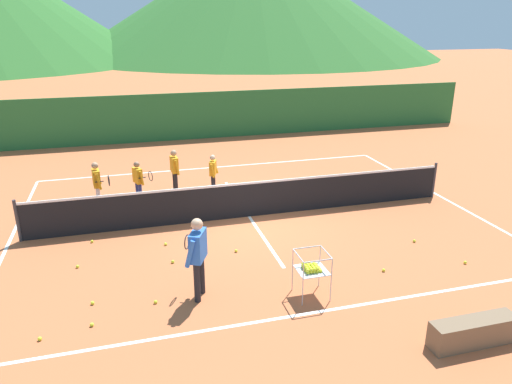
{
  "coord_description": "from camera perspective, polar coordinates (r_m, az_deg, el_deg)",
  "views": [
    {
      "loc": [
        -3.01,
        -11.53,
        5.03
      ],
      "look_at": [
        -0.19,
        -1.37,
        1.2
      ],
      "focal_mm": 33.75,
      "sensor_mm": 36.0,
      "label": 1
    }
  ],
  "objects": [
    {
      "name": "tennis_ball_9",
      "position": [
        9.67,
        -18.81,
        -12.33
      ],
      "size": [
        0.07,
        0.07,
        0.07
      ],
      "primitive_type": "sphere",
      "color": "yellow",
      "rests_on": "ground"
    },
    {
      "name": "ground_plane",
      "position": [
        12.93,
        -0.83,
        -2.91
      ],
      "size": [
        120.0,
        120.0,
        0.0
      ],
      "primitive_type": "plane",
      "color": "#BC6038"
    },
    {
      "name": "student_1",
      "position": [
        14.03,
        -13.77,
        1.6
      ],
      "size": [
        0.56,
        0.51,
        1.24
      ],
      "color": "navy",
      "rests_on": "ground"
    },
    {
      "name": "windscreen_fence",
      "position": [
        21.27,
        -7.21,
        8.93
      ],
      "size": [
        25.99,
        0.08,
        2.03
      ],
      "primitive_type": "cube",
      "color": "#286B33",
      "rests_on": "ground"
    },
    {
      "name": "line_baseline_near",
      "position": [
        9.04,
        6.93,
        -13.99
      ],
      "size": [
        11.81,
        0.08,
        0.01
      ],
      "primitive_type": "cube",
      "color": "white",
      "rests_on": "ground"
    },
    {
      "name": "student_0",
      "position": [
        13.85,
        -18.31,
        1.21
      ],
      "size": [
        0.48,
        0.62,
        1.36
      ],
      "color": "silver",
      "rests_on": "ground"
    },
    {
      "name": "line_service_center",
      "position": [
        12.93,
        -0.83,
        -2.9
      ],
      "size": [
        0.08,
        5.9,
        0.01
      ],
      "primitive_type": "cube",
      "color": "white",
      "rests_on": "ground"
    },
    {
      "name": "student_3",
      "position": [
        14.43,
        -5.11,
        2.55
      ],
      "size": [
        0.35,
        0.49,
        1.21
      ],
      "color": "black",
      "rests_on": "ground"
    },
    {
      "name": "line_sideline_east",
      "position": [
        15.42,
        20.91,
        -0.42
      ],
      "size": [
        0.08,
        9.33,
        0.01
      ],
      "primitive_type": "cube",
      "color": "white",
      "rests_on": "ground"
    },
    {
      "name": "tennis_ball_11",
      "position": [
        12.11,
        -18.86,
        -5.55
      ],
      "size": [
        0.07,
        0.07,
        0.07
      ],
      "primitive_type": "sphere",
      "color": "yellow",
      "rests_on": "ground"
    },
    {
      "name": "tennis_ball_7",
      "position": [
        10.58,
        14.89,
        -8.93
      ],
      "size": [
        0.07,
        0.07,
        0.07
      ],
      "primitive_type": "sphere",
      "color": "yellow",
      "rests_on": "ground"
    },
    {
      "name": "tennis_ball_1",
      "position": [
        11.05,
        -20.4,
        -8.27
      ],
      "size": [
        0.07,
        0.07,
        0.07
      ],
      "primitive_type": "sphere",
      "color": "yellow",
      "rests_on": "ground"
    },
    {
      "name": "tennis_ball_2",
      "position": [
        11.47,
        23.54,
        -7.66
      ],
      "size": [
        0.07,
        0.07,
        0.07
      ],
      "primitive_type": "sphere",
      "color": "yellow",
      "rests_on": "ground"
    },
    {
      "name": "instructor",
      "position": [
        9.01,
        -6.93,
        -6.94
      ],
      "size": [
        0.5,
        0.82,
        1.62
      ],
      "color": "black",
      "rests_on": "ground"
    },
    {
      "name": "tennis_ball_5",
      "position": [
        11.03,
        -2.37,
        -6.97
      ],
      "size": [
        0.07,
        0.07,
        0.07
      ],
      "primitive_type": "sphere",
      "color": "yellow",
      "rests_on": "ground"
    },
    {
      "name": "tennis_ball_8",
      "position": [
        9.04,
        -24.25,
        -15.58
      ],
      "size": [
        0.07,
        0.07,
        0.07
      ],
      "primitive_type": "sphere",
      "color": "yellow",
      "rests_on": "ground"
    },
    {
      "name": "tennis_ball_3",
      "position": [
        12.09,
        18.25,
        -5.52
      ],
      "size": [
        0.07,
        0.07,
        0.07
      ],
      "primitive_type": "sphere",
      "color": "yellow",
      "rests_on": "ground"
    },
    {
      "name": "tennis_ball_6",
      "position": [
        11.53,
        -10.66,
        -6.08
      ],
      "size": [
        0.07,
        0.07,
        0.07
      ],
      "primitive_type": "sphere",
      "color": "yellow",
      "rests_on": "ground"
    },
    {
      "name": "line_baseline_far",
      "position": [
        17.24,
        -4.81,
        2.95
      ],
      "size": [
        11.81,
        0.08,
        0.01
      ],
      "primitive_type": "cube",
      "color": "white",
      "rests_on": "ground"
    },
    {
      "name": "tennis_net",
      "position": [
        12.75,
        -0.84,
        -0.85
      ],
      "size": [
        11.36,
        0.08,
        1.05
      ],
      "color": "#333338",
      "rests_on": "ground"
    },
    {
      "name": "tennis_ball_0",
      "position": [
        9.4,
        -11.82,
        -12.63
      ],
      "size": [
        0.07,
        0.07,
        0.07
      ],
      "primitive_type": "sphere",
      "color": "yellow",
      "rests_on": "ground"
    },
    {
      "name": "courtside_bench",
      "position": [
        8.85,
        24.34,
        -14.88
      ],
      "size": [
        1.5,
        0.36,
        0.46
      ],
      "primitive_type": "cube",
      "color": "brown",
      "rests_on": "ground"
    },
    {
      "name": "tennis_ball_10",
      "position": [
        9.08,
        -18.88,
        -14.65
      ],
      "size": [
        0.07,
        0.07,
        0.07
      ],
      "primitive_type": "sphere",
      "color": "yellow",
      "rests_on": "ground"
    },
    {
      "name": "ball_cart",
      "position": [
        9.21,
        6.57,
        -8.94
      ],
      "size": [
        0.58,
        0.58,
        0.9
      ],
      "color": "#B7B7BC",
      "rests_on": "ground"
    },
    {
      "name": "line_sideline_west",
      "position": [
        12.91,
        -27.22,
        -5.32
      ],
      "size": [
        0.08,
        9.33,
        0.01
      ],
      "primitive_type": "cube",
      "color": "white",
      "rests_on": "ground"
    },
    {
      "name": "student_2",
      "position": [
        14.6,
        -9.63,
        2.88
      ],
      "size": [
        0.24,
        0.54,
        1.35
      ],
      "color": "black",
      "rests_on": "ground"
    },
    {
      "name": "tennis_ball_4",
      "position": [
        10.72,
        -9.83,
        -8.13
      ],
      "size": [
        0.07,
        0.07,
        0.07
      ],
      "primitive_type": "sphere",
      "color": "yellow",
      "rests_on": "ground"
    }
  ]
}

